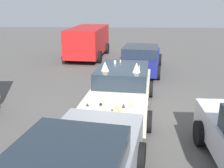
{
  "coord_description": "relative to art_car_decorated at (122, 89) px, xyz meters",
  "views": [
    {
      "loc": [
        -8.22,
        -0.14,
        3.46
      ],
      "look_at": [
        0.0,
        0.3,
        0.9
      ],
      "focal_mm": 42.4,
      "sensor_mm": 36.0,
      "label": 1
    }
  ],
  "objects": [
    {
      "name": "parked_van_behind_right",
      "position": [
        8.53,
        2.3,
        0.4
      ],
      "size": [
        5.19,
        2.48,
        1.94
      ],
      "rotation": [
        0.0,
        0.0,
        -0.08
      ],
      "color": "#B21919",
      "rests_on": "ground"
    },
    {
      "name": "parked_sedan_row_back_center",
      "position": [
        5.07,
        -0.89,
        -0.01
      ],
      "size": [
        4.8,
        2.55,
        1.34
      ],
      "rotation": [
        0.0,
        0.0,
        -0.14
      ],
      "color": "navy",
      "rests_on": "ground"
    },
    {
      "name": "art_car_decorated",
      "position": [
        0.0,
        0.0,
        0.0
      ],
      "size": [
        4.8,
        2.42,
        1.68
      ],
      "rotation": [
        0.0,
        0.0,
        3.04
      ],
      "color": "beige",
      "rests_on": "ground"
    },
    {
      "name": "ground_plane",
      "position": [
        -0.11,
        0.01,
        -0.7
      ],
      "size": [
        60.0,
        60.0,
        0.0
      ],
      "primitive_type": "plane",
      "color": "#514F4C"
    }
  ]
}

